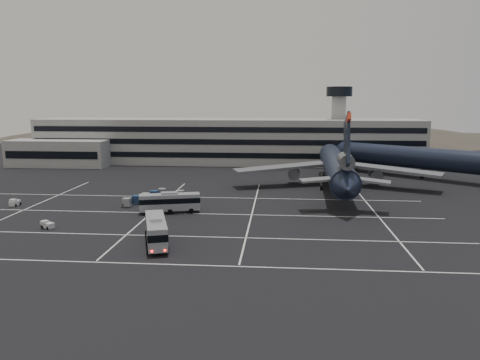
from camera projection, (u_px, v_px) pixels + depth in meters
The scene contains 11 objects.
ground at pixel (180, 219), 79.35m from camera, with size 260.00×260.00×0.00m, color black.
lane_markings at pixel (186, 218), 79.98m from camera, with size 90.00×55.62×0.01m.
terminal at pixel (218, 141), 148.29m from camera, with size 125.00×26.00×24.00m.
hills at pixel (282, 161), 246.83m from camera, with size 352.00×180.00×44.00m.
trijet_main at pixel (336, 166), 105.03m from camera, with size 47.41×57.63×18.08m.
trijet_far at pixel (427, 158), 118.96m from camera, with size 47.50×41.78×18.08m.
bus_near at pixel (156, 229), 65.00m from camera, with size 5.95×11.67×4.03m.
bus_far at pixel (170, 202), 83.34m from camera, with size 11.00×5.12×3.78m.
tug_a at pixel (15, 203), 89.09m from camera, with size 1.34×2.20×1.39m.
tug_b at pixel (48, 225), 73.46m from camera, with size 2.36×2.08×1.30m.
uld_cluster at pixel (155, 198), 91.97m from camera, with size 10.81×14.42×1.69m.
Camera 1 is at (16.75, -75.93, 19.99)m, focal length 35.00 mm.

